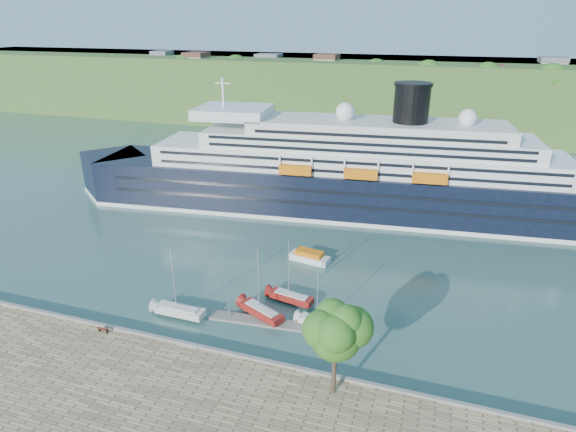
# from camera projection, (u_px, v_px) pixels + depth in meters

# --- Properties ---
(ground) EXTENTS (400.00, 400.00, 0.00)m
(ground) POSITION_uv_depth(u_px,v_px,m) (212.00, 356.00, 58.14)
(ground) COLOR #305650
(ground) RESTS_ON ground
(far_hillside) EXTENTS (400.00, 50.00, 24.00)m
(far_hillside) POSITION_uv_depth(u_px,v_px,m) (384.00, 93.00, 180.95)
(far_hillside) COLOR #365421
(far_hillside) RESTS_ON ground
(quay_coping) EXTENTS (220.00, 0.50, 0.30)m
(quay_coping) POSITION_uv_depth(u_px,v_px,m) (211.00, 349.00, 57.53)
(quay_coping) COLOR slate
(quay_coping) RESTS_ON promenade
(cruise_ship) EXTENTS (120.49, 30.09, 26.79)m
(cruise_ship) POSITION_uv_depth(u_px,v_px,m) (344.00, 148.00, 97.36)
(cruise_ship) COLOR black
(cruise_ship) RESTS_ON ground
(park_bench) EXTENTS (1.37, 0.60, 0.86)m
(park_bench) POSITION_uv_depth(u_px,v_px,m) (103.00, 329.00, 60.75)
(park_bench) COLOR #431F13
(park_bench) RESTS_ON promenade
(promenade_tree) EXTENTS (7.14, 7.14, 11.83)m
(promenade_tree) POSITION_uv_depth(u_px,v_px,m) (335.00, 346.00, 48.89)
(promenade_tree) COLOR #296119
(promenade_tree) RESTS_ON promenade
(floating_pontoon) EXTENTS (16.40, 3.37, 0.36)m
(floating_pontoon) POSITION_uv_depth(u_px,v_px,m) (268.00, 322.00, 64.19)
(floating_pontoon) COLOR gray
(floating_pontoon) RESTS_ON ground
(sailboat_white_near) EXTENTS (7.67, 2.22, 9.87)m
(sailboat_white_near) POSITION_uv_depth(u_px,v_px,m) (178.00, 286.00, 63.78)
(sailboat_white_near) COLOR silver
(sailboat_white_near) RESTS_ON ground
(sailboat_red) EXTENTS (7.68, 5.09, 9.70)m
(sailboat_red) POSITION_uv_depth(u_px,v_px,m) (261.00, 287.00, 63.65)
(sailboat_red) COLOR maroon
(sailboat_red) RESTS_ON ground
(sailboat_white_far) EXTENTS (6.54, 3.25, 8.14)m
(sailboat_white_far) POSITION_uv_depth(u_px,v_px,m) (320.00, 302.00, 61.60)
(sailboat_white_far) COLOR silver
(sailboat_white_far) RESTS_ON ground
(tender_launch) EXTENTS (7.17, 3.46, 1.90)m
(tender_launch) POSITION_uv_depth(u_px,v_px,m) (309.00, 256.00, 80.49)
(tender_launch) COLOR orange
(tender_launch) RESTS_ON ground
(sailboat_extra) EXTENTS (7.31, 3.22, 9.14)m
(sailboat_extra) POSITION_uv_depth(u_px,v_px,m) (292.00, 275.00, 67.19)
(sailboat_extra) COLOR maroon
(sailboat_extra) RESTS_ON ground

